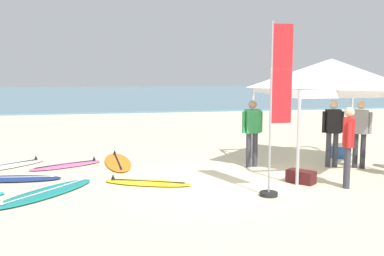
% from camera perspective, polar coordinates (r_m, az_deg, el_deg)
% --- Properties ---
extents(ground_plane, '(80.00, 80.00, 0.00)m').
position_cam_1_polar(ground_plane, '(10.09, 4.08, -6.86)').
color(ground_plane, beige).
extents(sea, '(80.00, 36.00, 0.10)m').
position_cam_1_polar(sea, '(43.56, -7.72, 4.24)').
color(sea, '#568499').
rests_on(sea, ground).
extents(canopy_tent, '(3.13, 3.13, 2.75)m').
position_cam_1_polar(canopy_tent, '(11.79, 17.19, 6.63)').
color(canopy_tent, '#B7B7BC').
rests_on(canopy_tent, ground).
extents(surfboard_pink, '(1.93, 1.31, 0.19)m').
position_cam_1_polar(surfboard_pink, '(12.06, -15.59, -4.55)').
color(surfboard_pink, pink).
rests_on(surfboard_pink, ground).
extents(surfboard_navy, '(2.32, 0.91, 0.19)m').
position_cam_1_polar(surfboard_navy, '(11.02, -21.92, -5.96)').
color(surfboard_navy, navy).
rests_on(surfboard_navy, ground).
extents(surfboard_yellow, '(2.00, 1.24, 0.19)m').
position_cam_1_polar(surfboard_yellow, '(9.94, -5.68, -6.88)').
color(surfboard_yellow, yellow).
rests_on(surfboard_yellow, ground).
extents(surfboard_orange, '(0.80, 2.50, 0.19)m').
position_cam_1_polar(surfboard_orange, '(12.18, -9.39, -4.26)').
color(surfboard_orange, orange).
rests_on(surfboard_orange, ground).
extents(surfboard_teal, '(2.15, 2.35, 0.19)m').
position_cam_1_polar(surfboard_teal, '(9.57, -18.09, -7.80)').
color(surfboard_teal, '#19847F').
rests_on(surfboard_teal, ground).
extents(person_green, '(0.55, 0.24, 1.71)m').
position_cam_1_polar(person_green, '(11.53, 7.63, -0.09)').
color(person_green, '#383842').
rests_on(person_green, ground).
extents(person_red, '(0.36, 0.50, 1.71)m').
position_cam_1_polar(person_red, '(10.00, 19.15, -1.61)').
color(person_red, '#383842').
rests_on(person_red, ground).
extents(person_grey, '(0.47, 0.38, 1.71)m').
position_cam_1_polar(person_grey, '(12.06, 20.51, -0.17)').
color(person_grey, '#2D2D33').
rests_on(person_grey, ground).
extents(person_black, '(0.54, 0.28, 1.71)m').
position_cam_1_polar(person_black, '(11.97, 17.38, -0.09)').
color(person_black, '#383842').
rests_on(person_black, ground).
extents(banner_flag, '(0.60, 0.36, 3.40)m').
position_cam_1_polar(banner_flag, '(8.89, 10.58, 1.39)').
color(banner_flag, '#99999E').
rests_on(banner_flag, ground).
extents(gear_bag_by_pole, '(0.63, 0.67, 0.28)m').
position_cam_1_polar(gear_bag_by_pole, '(10.25, 13.62, -6.01)').
color(gear_bag_by_pole, '#4C1919').
rests_on(gear_bag_by_pole, ground).
extents(cooler_box, '(0.50, 0.36, 0.39)m').
position_cam_1_polar(cooler_box, '(13.40, 18.17, -2.76)').
color(cooler_box, '#2D60B7').
rests_on(cooler_box, ground).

